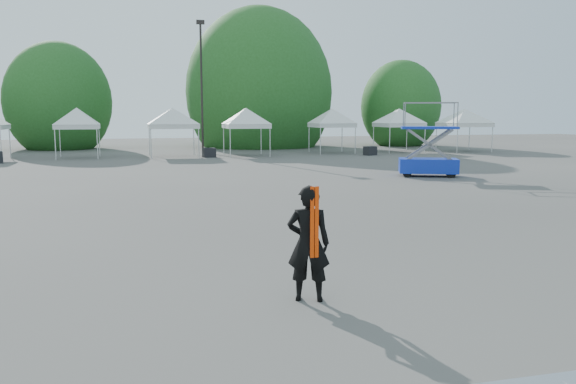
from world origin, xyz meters
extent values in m
plane|color=#474442|center=(0.00, 0.00, 0.00)|extent=(120.00, 120.00, 0.00)
cylinder|color=black|center=(3.00, 32.00, 4.75)|extent=(0.16, 0.16, 9.50)
cube|color=black|center=(3.00, 32.00, 9.65)|extent=(0.60, 0.25, 0.30)
cylinder|color=#382314|center=(-8.00, 40.00, 1.14)|extent=(0.36, 0.36, 2.27)
ellipsoid|color=#22541C|center=(-8.00, 40.00, 3.94)|extent=(4.16, 4.16, 4.78)
cylinder|color=#382314|center=(9.00, 39.00, 1.40)|extent=(0.36, 0.36, 2.80)
ellipsoid|color=#22541C|center=(9.00, 39.00, 4.85)|extent=(5.12, 5.12, 5.89)
cylinder|color=#382314|center=(22.00, 37.00, 1.05)|extent=(0.36, 0.36, 2.10)
ellipsoid|color=#22541C|center=(22.00, 37.00, 3.64)|extent=(3.84, 3.84, 4.42)
cylinder|color=silver|center=(-10.07, 27.54, 1.00)|extent=(0.06, 0.06, 2.00)
cylinder|color=silver|center=(-10.07, 30.31, 1.00)|extent=(0.06, 0.06, 2.00)
cylinder|color=silver|center=(-6.91, 27.46, 1.00)|extent=(0.06, 0.06, 2.00)
cylinder|color=silver|center=(-4.37, 27.46, 1.00)|extent=(0.06, 0.06, 2.00)
cylinder|color=silver|center=(-6.91, 30.00, 1.00)|extent=(0.06, 0.06, 2.00)
cylinder|color=silver|center=(-4.37, 30.00, 1.00)|extent=(0.06, 0.06, 2.00)
cube|color=silver|center=(-5.64, 28.73, 2.08)|extent=(2.74, 2.74, 0.30)
pyramid|color=silver|center=(-5.64, 28.73, 3.33)|extent=(3.88, 3.88, 1.10)
cylinder|color=silver|center=(-1.00, 26.90, 1.00)|extent=(0.06, 0.06, 2.00)
cylinder|color=silver|center=(2.11, 26.90, 1.00)|extent=(0.06, 0.06, 2.00)
cylinder|color=silver|center=(-1.00, 30.01, 1.00)|extent=(0.06, 0.06, 2.00)
cylinder|color=silver|center=(2.11, 30.01, 1.00)|extent=(0.06, 0.06, 2.00)
cube|color=silver|center=(0.55, 28.45, 2.08)|extent=(3.31, 3.31, 0.30)
pyramid|color=silver|center=(0.55, 28.45, 3.33)|extent=(4.68, 4.68, 1.10)
cylinder|color=silver|center=(4.12, 26.24, 1.00)|extent=(0.06, 0.06, 2.00)
cylinder|color=silver|center=(6.86, 26.24, 1.00)|extent=(0.06, 0.06, 2.00)
cylinder|color=silver|center=(4.12, 28.98, 1.00)|extent=(0.06, 0.06, 2.00)
cylinder|color=silver|center=(6.86, 28.98, 1.00)|extent=(0.06, 0.06, 2.00)
cube|color=silver|center=(5.49, 27.61, 2.08)|extent=(2.94, 2.94, 0.30)
pyramid|color=silver|center=(5.49, 27.61, 3.33)|extent=(4.15, 4.15, 1.10)
cylinder|color=silver|center=(10.93, 27.55, 1.00)|extent=(0.06, 0.06, 2.00)
cylinder|color=silver|center=(13.63, 27.55, 1.00)|extent=(0.06, 0.06, 2.00)
cylinder|color=silver|center=(10.93, 30.26, 1.00)|extent=(0.06, 0.06, 2.00)
cylinder|color=silver|center=(13.63, 30.26, 1.00)|extent=(0.06, 0.06, 2.00)
cube|color=silver|center=(12.28, 28.90, 2.08)|extent=(2.90, 2.90, 0.30)
pyramid|color=silver|center=(12.28, 28.90, 3.33)|extent=(4.11, 4.11, 1.10)
cylinder|color=silver|center=(16.25, 27.24, 1.00)|extent=(0.06, 0.06, 2.00)
cylinder|color=silver|center=(19.16, 27.24, 1.00)|extent=(0.06, 0.06, 2.00)
cylinder|color=silver|center=(16.25, 30.15, 1.00)|extent=(0.06, 0.06, 2.00)
cylinder|color=silver|center=(19.16, 30.15, 1.00)|extent=(0.06, 0.06, 2.00)
cube|color=silver|center=(17.70, 28.70, 2.08)|extent=(3.11, 3.11, 0.30)
pyramid|color=silver|center=(17.70, 28.70, 3.33)|extent=(4.40, 4.40, 1.10)
cylinder|color=silver|center=(21.34, 26.28, 1.00)|extent=(0.06, 0.06, 2.00)
cylinder|color=silver|center=(24.37, 26.28, 1.00)|extent=(0.06, 0.06, 2.00)
cylinder|color=silver|center=(21.34, 29.31, 1.00)|extent=(0.06, 0.06, 2.00)
cylinder|color=silver|center=(24.37, 29.31, 1.00)|extent=(0.06, 0.06, 2.00)
cube|color=silver|center=(22.86, 27.80, 2.08)|extent=(3.23, 3.23, 0.30)
pyramid|color=silver|center=(22.86, 27.80, 3.33)|extent=(4.57, 4.57, 1.10)
imported|color=black|center=(0.31, -2.91, 0.90)|extent=(0.77, 0.63, 1.81)
cube|color=#F73904|center=(0.31, -3.09, 1.26)|extent=(0.14, 0.02, 1.08)
cube|color=#0C3DA8|center=(11.11, 12.50, 0.50)|extent=(2.96, 2.28, 0.66)
cube|color=#0C3DA8|center=(11.11, 12.50, 2.27)|extent=(2.84, 2.18, 0.11)
cylinder|color=black|center=(9.98, 12.39, 0.20)|extent=(0.43, 0.31, 0.40)
cylinder|color=black|center=(11.80, 11.60, 0.20)|extent=(0.43, 0.31, 0.40)
cylinder|color=black|center=(10.42, 13.41, 0.20)|extent=(0.43, 0.31, 0.40)
cylinder|color=black|center=(12.24, 12.61, 0.20)|extent=(0.43, 0.31, 0.40)
cube|color=black|center=(2.80, 27.05, 0.32)|extent=(0.91, 0.75, 0.64)
cube|color=black|center=(14.13, 25.98, 0.32)|extent=(0.98, 0.88, 0.63)
camera|label=1|loc=(-2.25, -10.93, 2.86)|focal=35.00mm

